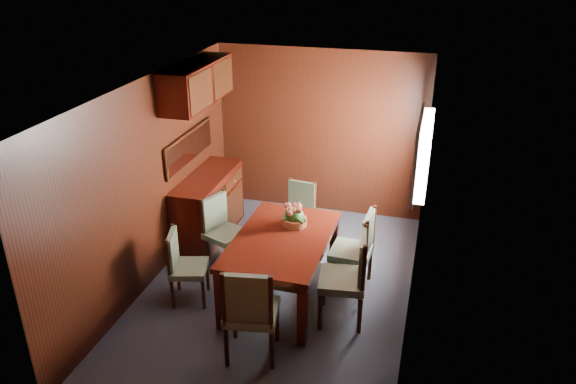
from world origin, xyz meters
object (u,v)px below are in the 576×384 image
(sideboard, at_px, (209,207))
(dining_table, at_px, (282,246))
(chair_left_near, at_px, (182,263))
(flower_centerpiece, at_px, (295,214))
(chair_head, at_px, (250,309))
(chair_right_near, at_px, (350,273))

(sideboard, height_order, dining_table, sideboard)
(chair_left_near, bearing_deg, flower_centerpiece, 106.77)
(dining_table, relative_size, chair_left_near, 1.88)
(chair_head, xyz_separation_m, flower_centerpiece, (0.06, 1.43, 0.32))
(sideboard, bearing_deg, chair_head, -58.43)
(sideboard, bearing_deg, chair_left_near, -78.57)
(chair_right_near, bearing_deg, chair_head, 129.87)
(chair_left_near, xyz_separation_m, chair_head, (1.04, -0.73, 0.10))
(dining_table, height_order, flower_centerpiece, flower_centerpiece)
(chair_left_near, height_order, chair_head, chair_head)
(chair_left_near, bearing_deg, sideboard, 176.10)
(sideboard, xyz_separation_m, chair_right_near, (2.14, -1.31, 0.13))
(sideboard, height_order, flower_centerpiece, flower_centerpiece)
(dining_table, bearing_deg, chair_right_near, -14.89)
(chair_left_near, height_order, chair_right_near, chair_right_near)
(chair_left_near, bearing_deg, dining_table, 93.62)
(dining_table, height_order, chair_left_near, chair_left_near)
(dining_table, distance_m, chair_head, 1.09)
(chair_right_near, relative_size, chair_head, 1.00)
(sideboard, xyz_separation_m, flower_centerpiece, (1.39, -0.75, 0.45))
(dining_table, bearing_deg, flower_centerpiece, 80.83)
(chair_right_near, xyz_separation_m, flower_centerpiece, (-0.74, 0.56, 0.32))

